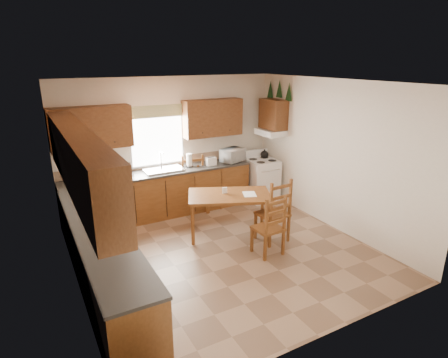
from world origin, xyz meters
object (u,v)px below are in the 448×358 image
microwave (233,155)px  chair_far_right (210,188)px  stove (262,180)px  chair_near_left (268,224)px  dining_table (229,214)px  chair_far_left (195,185)px  chair_near_right (273,210)px

microwave → chair_far_right: bearing=171.2°
microwave → stove: bearing=-39.1°
chair_near_left → dining_table: bearing=-80.9°
chair_near_left → chair_far_left: 2.19m
dining_table → chair_far_left: bearing=117.9°
stove → chair_near_right: bearing=-114.8°
dining_table → stove: bearing=62.0°
chair_far_right → chair_near_right: bearing=-92.4°
stove → dining_table: (-1.49, -1.17, -0.07)m
stove → microwave: bearing=166.7°
chair_near_left → chair_near_right: size_ratio=0.90×
stove → chair_near_right: size_ratio=0.80×
stove → chair_far_right: 1.27m
chair_near_left → chair_far_right: chair_near_left is taller
chair_near_left → stove: bearing=-125.5°
microwave → dining_table: (-0.85, -1.37, -0.68)m
chair_near_left → chair_far_right: bearing=-94.1°
chair_far_right → chair_near_left: bearing=-103.0°
stove → chair_near_right: (-0.96, -1.71, 0.11)m
stove → chair_far_right: size_ratio=0.95×
microwave → chair_far_right: microwave is taller
stove → dining_table: 1.89m
microwave → chair_near_left: (-0.66, -2.26, -0.55)m
chair_near_left → chair_near_right: 0.49m
chair_near_right → stove: bearing=-123.0°
microwave → dining_table: 1.75m
microwave → chair_far_left: 1.07m
dining_table → chair_far_right: 1.25m
stove → chair_far_left: bearing=-179.5°
chair_near_left → chair_far_left: size_ratio=0.90×
microwave → chair_far_left: microwave is taller
microwave → chair_near_left: microwave is taller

